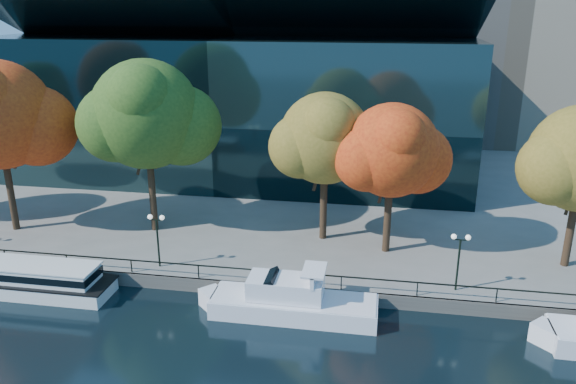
% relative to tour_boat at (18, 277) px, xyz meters
% --- Properties ---
extents(ground, '(160.00, 160.00, 0.00)m').
position_rel_tour_boat_xyz_m(ground, '(12.44, -1.00, -1.14)').
color(ground, black).
rests_on(ground, ground).
extents(promenade, '(90.00, 67.08, 1.00)m').
position_rel_tour_boat_xyz_m(promenade, '(12.44, 35.37, -0.64)').
color(promenade, slate).
rests_on(promenade, ground).
extents(railing, '(88.20, 0.08, 0.99)m').
position_rel_tour_boat_xyz_m(railing, '(12.44, 2.25, 0.80)').
color(railing, black).
rests_on(railing, promenade).
extents(convention_building, '(50.00, 24.57, 21.43)m').
position_rel_tour_boat_xyz_m(convention_building, '(8.44, 30.78, 7.37)').
color(convention_building, black).
rests_on(convention_building, ground).
extents(tour_boat, '(14.07, 3.14, 2.67)m').
position_rel_tour_boat_xyz_m(tour_boat, '(0.00, 0.00, 0.00)').
color(tour_boat, white).
rests_on(tour_boat, ground).
extents(cruiser_near, '(11.92, 3.07, 3.45)m').
position_rel_tour_boat_xyz_m(cruiser_near, '(19.09, 0.06, -0.06)').
color(cruiser_near, white).
rests_on(cruiser_near, ground).
extents(tree_1, '(10.98, 9.00, 14.22)m').
position_rel_tour_boat_xyz_m(tree_1, '(-5.60, 8.20, 9.50)').
color(tree_1, black).
rests_on(tree_1, promenade).
extents(tree_2, '(10.97, 8.99, 14.28)m').
position_rel_tour_boat_xyz_m(tree_2, '(6.15, 10.07, 9.57)').
color(tree_2, black).
rests_on(tree_2, promenade).
extents(tree_3, '(8.95, 7.34, 11.94)m').
position_rel_tour_boat_xyz_m(tree_3, '(20.40, 10.69, 8.07)').
color(tree_3, black).
rests_on(tree_3, promenade).
extents(tree_4, '(8.73, 7.16, 11.55)m').
position_rel_tour_boat_xyz_m(tree_4, '(25.51, 9.02, 7.76)').
color(tree_4, black).
rests_on(tree_4, promenade).
extents(lamp_1, '(1.26, 0.36, 4.03)m').
position_rel_tour_boat_xyz_m(lamp_1, '(9.05, 3.50, 2.85)').
color(lamp_1, black).
rests_on(lamp_1, promenade).
extents(lamp_2, '(1.26, 0.36, 4.03)m').
position_rel_tour_boat_xyz_m(lamp_2, '(30.04, 3.50, 2.85)').
color(lamp_2, black).
rests_on(lamp_2, promenade).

